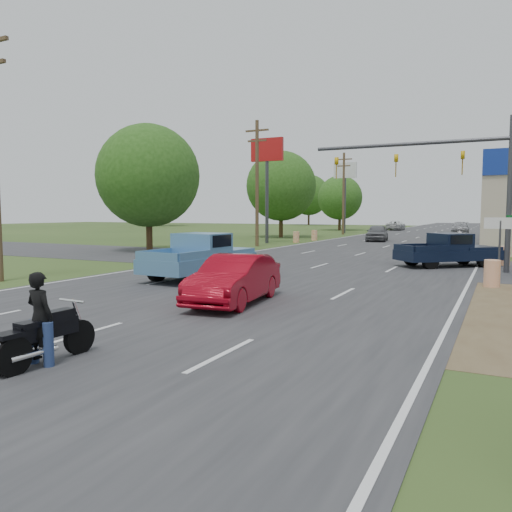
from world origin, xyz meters
The scene contains 26 objects.
ground centered at (0.00, 0.00, 0.00)m, with size 200.00×200.00×0.00m, color #2E461C.
main_road centered at (0.00, 40.00, 0.01)m, with size 15.00×180.00×0.02m, color #2D2D30.
cross_road centered at (0.00, 18.00, 0.01)m, with size 120.00×10.00×0.02m, color #2D2D30.
utility_pole_5 centered at (-9.50, 28.00, 5.32)m, with size 2.00×0.28×10.00m.
utility_pole_6 centered at (-9.50, 52.00, 5.32)m, with size 2.00×0.28×10.00m.
tree_0 centered at (-14.00, 20.00, 5.26)m, with size 7.14×7.14×8.84m.
tree_1 centered at (-13.50, 42.00, 5.57)m, with size 7.56×7.56×9.36m.
tree_2 centered at (-14.20, 66.00, 4.95)m, with size 6.72×6.72×8.32m.
tree_4 centered at (-55.00, 75.00, 6.82)m, with size 9.24×9.24×11.44m.
tree_6 centered at (-30.00, 95.00, 6.51)m, with size 8.82×8.82×10.92m.
barrel_0 centered at (8.00, 12.00, 0.50)m, with size 0.56×0.56×1.00m, color orange.
barrel_1 centered at (8.40, 20.50, 0.50)m, with size 0.56×0.56×1.00m, color orange.
barrel_2 centered at (-8.50, 34.00, 0.50)m, with size 0.56×0.56×1.00m, color orange.
barrel_3 centered at (-8.20, 38.00, 0.50)m, with size 0.56×0.56×1.00m, color orange.
pole_sign_left_near centered at (-10.50, 32.00, 7.17)m, with size 3.00×0.35×9.20m.
pole_sign_left_far centered at (-10.50, 56.00, 7.17)m, with size 3.00×0.35×9.20m.
lane_sign centered at (8.20, 14.00, 1.90)m, with size 1.20×0.08×2.52m.
signal_mast centered at (5.82, 17.00, 4.80)m, with size 9.12×0.40×7.00m.
red_convertible centered at (1.18, 4.89, 0.72)m, with size 1.53×4.37×1.44m, color maroon.
motorcycle centered at (1.02, -2.01, 0.48)m, with size 0.66×2.14×1.09m.
rider centered at (1.03, -1.96, 0.79)m, with size 0.58×0.38×1.59m, color black.
blue_pickup centered at (-2.91, 9.53, 0.94)m, with size 2.45×5.73×1.87m.
navy_pickup centered at (5.95, 18.66, 0.85)m, with size 5.11×4.79×1.68m.
distant_car_grey centered at (-2.41, 39.37, 0.79)m, with size 1.86×4.62×1.58m, color slate.
distant_car_silver centered at (3.25, 62.05, 0.74)m, with size 2.06×5.07×1.47m, color #99989C.
distant_car_white centered at (-6.50, 69.84, 0.71)m, with size 2.36×5.11×1.42m, color silver.
Camera 1 is at (8.32, -8.04, 2.73)m, focal length 35.00 mm.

